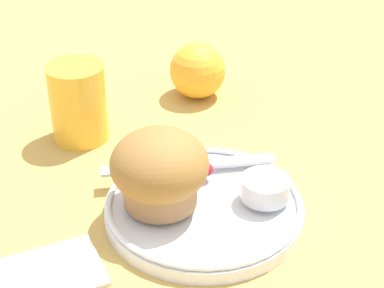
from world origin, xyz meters
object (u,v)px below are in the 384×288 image
object	(u,v)px
muffin	(160,170)
juice_glass	(78,103)
butter_knife	(189,165)
orange_fruit	(198,70)

from	to	relation	value
muffin	juice_glass	world-z (taller)	muffin
butter_knife	orange_fruit	bearing A→B (deg)	78.69
juice_glass	butter_knife	bearing A→B (deg)	-60.10
butter_knife	orange_fruit	distance (m)	0.20
muffin	juice_glass	size ratio (longest dim) A/B	1.02
muffin	butter_knife	bearing A→B (deg)	41.33
muffin	juice_glass	xyz separation A→B (m)	(-0.03, 0.18, -0.01)
muffin	butter_knife	xyz separation A→B (m)	(0.05, 0.04, -0.04)
butter_knife	muffin	bearing A→B (deg)	-122.52
orange_fruit	muffin	bearing A→B (deg)	-122.72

